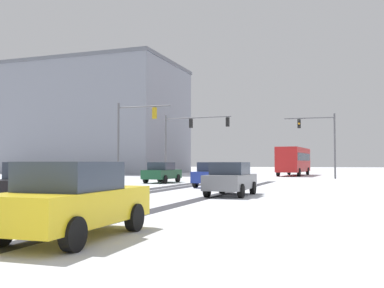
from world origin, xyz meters
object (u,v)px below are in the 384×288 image
at_px(traffic_signal_near_left, 132,129).
at_px(car_black_fourth, 40,184).
at_px(bus_oncoming, 294,159).
at_px(car_dark_green_lead, 162,172).
at_px(traffic_signal_far_right, 321,135).
at_px(office_building_far_left_block, 93,120).
at_px(car_grey_third, 231,179).
at_px(traffic_signal_far_left, 188,132).
at_px(car_blue_second, 214,174).
at_px(car_yellow_cab_fifth, 73,200).

height_order(traffic_signal_near_left, car_black_fourth, traffic_signal_near_left).
bearing_deg(bus_oncoming, car_dark_green_lead, -108.34).
relative_size(traffic_signal_near_left, car_dark_green_lead, 1.57).
relative_size(traffic_signal_far_right, car_black_fourth, 1.56).
bearing_deg(traffic_signal_far_right, office_building_far_left_block, 159.41).
bearing_deg(car_grey_third, traffic_signal_near_left, 134.74).
height_order(traffic_signal_far_left, car_grey_third, traffic_signal_far_left).
bearing_deg(traffic_signal_near_left, bus_oncoming, 66.20).
xyz_separation_m(car_dark_green_lead, office_building_far_left_block, (-23.30, 26.78, 7.40)).
bearing_deg(car_dark_green_lead, car_black_fourth, -79.85).
height_order(traffic_signal_far_left, car_black_fourth, traffic_signal_far_left).
relative_size(car_blue_second, car_grey_third, 1.01).
relative_size(car_dark_green_lead, bus_oncoming, 0.37).
bearing_deg(traffic_signal_far_left, traffic_signal_far_right, 17.84).
bearing_deg(car_yellow_cab_fifth, traffic_signal_near_left, 114.67).
height_order(car_blue_second, office_building_far_left_block, office_building_far_left_block).
xyz_separation_m(traffic_signal_near_left, car_grey_third, (11.19, -11.29, -3.52)).
xyz_separation_m(bus_oncoming, office_building_far_left_block, (-30.94, 3.73, 6.22)).
relative_size(traffic_signal_far_right, car_yellow_cab_fifth, 1.57).
relative_size(traffic_signal_near_left, traffic_signal_far_left, 0.91).
xyz_separation_m(car_black_fourth, office_building_far_left_block, (-26.69, 45.71, 7.40)).
xyz_separation_m(traffic_signal_far_left, bus_oncoming, (8.96, 13.39, -2.70)).
height_order(car_yellow_cab_fifth, bus_oncoming, bus_oncoming).
xyz_separation_m(car_yellow_cab_fifth, bus_oncoming, (-0.83, 47.33, 1.18)).
height_order(traffic_signal_far_right, bus_oncoming, traffic_signal_far_right).
height_order(car_blue_second, car_grey_third, same).
bearing_deg(car_blue_second, traffic_signal_near_left, 152.61).
relative_size(traffic_signal_far_left, bus_oncoming, 0.65).
bearing_deg(car_grey_third, car_dark_green_lead, 126.85).
xyz_separation_m(car_blue_second, bus_oncoming, (2.03, 27.47, 1.18)).
bearing_deg(traffic_signal_far_left, car_blue_second, -63.80).
distance_m(car_blue_second, car_black_fourth, 14.68).
distance_m(traffic_signal_far_left, car_yellow_cab_fifth, 35.53).
xyz_separation_m(car_blue_second, office_building_far_left_block, (-28.91, 31.20, 7.40)).
bearing_deg(car_black_fourth, car_yellow_cab_fifth, -46.43).
relative_size(bus_oncoming, office_building_far_left_block, 0.42).
bearing_deg(traffic_signal_far_left, bus_oncoming, 56.22).
distance_m(traffic_signal_near_left, office_building_far_left_block, 34.20).
bearing_deg(office_building_far_left_block, traffic_signal_near_left, -52.47).
bearing_deg(traffic_signal_near_left, traffic_signal_far_left, 82.57).
height_order(traffic_signal_near_left, car_blue_second, traffic_signal_near_left).
bearing_deg(traffic_signal_near_left, car_black_fourth, -72.30).
bearing_deg(traffic_signal_near_left, office_building_far_left_block, 127.53).
height_order(car_black_fourth, bus_oncoming, bus_oncoming).
height_order(car_black_fourth, office_building_far_left_block, office_building_far_left_block).
bearing_deg(traffic_signal_far_right, car_yellow_cab_fifth, -94.39).
bearing_deg(traffic_signal_far_left, car_dark_green_lead, -82.23).
distance_m(car_blue_second, car_grey_third, 7.64).
bearing_deg(car_blue_second, car_grey_third, -67.07).
relative_size(car_grey_third, bus_oncoming, 0.37).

